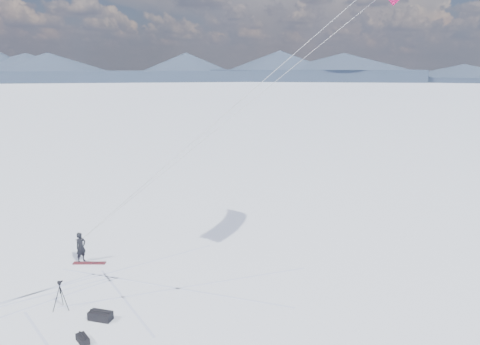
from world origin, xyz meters
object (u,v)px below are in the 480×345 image
Objects in this scene: snowkiter at (82,261)px; gear_bag_a at (100,316)px; snowboard at (89,263)px; tripod at (60,291)px; gear_bag_b at (83,339)px.

gear_bag_a is at bearing -120.13° from snowkiter.
gear_bag_a is (5.26, -3.54, 0.18)m from snowkiter.
tripod reaches higher than snowboard.
snowkiter is at bearing 161.11° from gear_bag_b.
snowkiter is 7.72m from gear_bag_b.
gear_bag_a is at bearing -4.62° from tripod.
snowkiter is 1.24× the size of tripod.
gear_bag_b is at bearing -35.76° from tripod.
gear_bag_a is 1.38× the size of gear_bag_b.
tripod is 1.73× the size of gear_bag_b.
snowboard is (0.53, 0.03, 0.02)m from snowkiter.
gear_bag_b is (0.64, -1.44, -0.05)m from gear_bag_a.
snowkiter is 5.05m from tripod.
gear_bag_b is (2.67, -1.18, -0.70)m from tripod.
snowboard is 2.26× the size of gear_bag_b.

